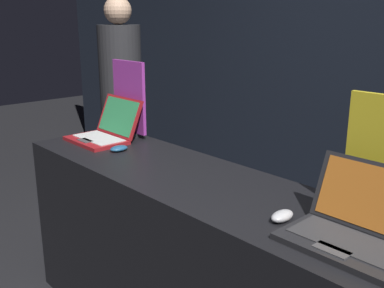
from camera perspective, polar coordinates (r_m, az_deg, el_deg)
wall_back at (r=3.30m, az=23.06°, el=11.53°), size 8.00×0.05×2.80m
display_counter at (r=2.19m, az=-0.01°, el=-15.26°), size 2.05×0.56×0.90m
laptop_front at (r=2.61m, az=-10.96°, el=1.67°), size 0.35×0.33×0.23m
mouse_front at (r=2.39m, az=-9.27°, el=-0.56°), size 0.07×0.10×0.03m
promo_stand_front at (r=2.67m, az=-7.96°, el=5.51°), size 0.29×0.07×0.44m
laptop_back at (r=1.50m, az=19.96°, el=-9.76°), size 0.38×0.31×0.23m
mouse_back at (r=1.60m, az=11.38°, el=-8.96°), size 0.06×0.10×0.04m
person_bystander at (r=3.60m, az=-8.90°, el=4.80°), size 0.33×0.33×1.73m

